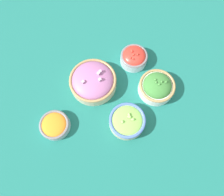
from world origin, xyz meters
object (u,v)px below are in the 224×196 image
bowl_cherry_tomatoes (134,57)px  bowl_carrots (55,125)px  bowl_lettuce (127,121)px  bowl_broccoli (157,87)px  bowl_red_onion (93,81)px

bowl_cherry_tomatoes → bowl_carrots: bowl_cherry_tomatoes is taller
bowl_lettuce → bowl_carrots: size_ratio=1.20×
bowl_carrots → bowl_broccoli: bearing=141.8°
bowl_lettuce → bowl_carrots: 0.29m
bowl_lettuce → bowl_carrots: bearing=-56.3°
bowl_cherry_tomatoes → bowl_broccoli: 0.17m
bowl_carrots → bowl_broccoli: size_ratio=0.80×
bowl_red_onion → bowl_broccoli: size_ratio=1.33×
bowl_carrots → bowl_lettuce: bearing=123.7°
bowl_lettuce → bowl_broccoli: bearing=169.8°
bowl_cherry_tomatoes → bowl_lettuce: bearing=23.7°
bowl_red_onion → bowl_carrots: size_ratio=1.65×
bowl_lettuce → bowl_red_onion: bowl_red_onion is taller
bowl_cherry_tomatoes → bowl_broccoli: size_ratio=0.79×
bowl_red_onion → bowl_cherry_tomatoes: bowl_red_onion is taller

